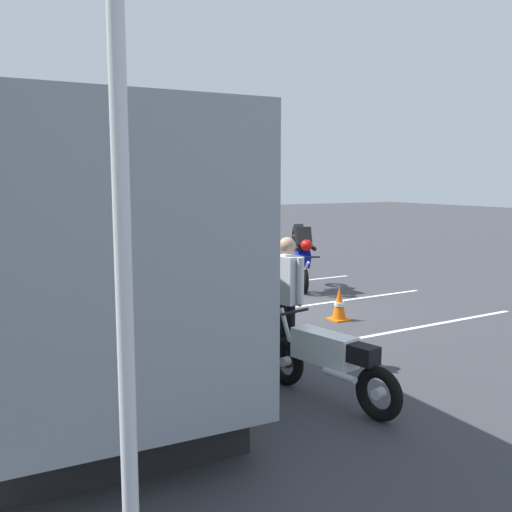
{
  "coord_description": "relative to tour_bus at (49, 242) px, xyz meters",
  "views": [
    {
      "loc": [
        -9.76,
        5.79,
        2.58
      ],
      "look_at": [
        -0.12,
        0.32,
        1.1
      ],
      "focal_mm": 40.51,
      "sensor_mm": 36.0,
      "label": 1
    }
  ],
  "objects": [
    {
      "name": "spectator_right",
      "position": [
        1.42,
        -2.95,
        -0.57
      ],
      "size": [
        0.58,
        0.33,
        1.8
      ],
      "color": "black",
      "rests_on": "ground_plane"
    },
    {
      "name": "tour_bus",
      "position": [
        0.0,
        0.0,
        0.0
      ],
      "size": [
        9.84,
        2.91,
        3.25
      ],
      "color": "#8C939E",
      "rests_on": "ground_plane"
    },
    {
      "name": "stunt_motorcycle",
      "position": [
        1.92,
        -5.9,
        -0.67
      ],
      "size": [
        1.92,
        1.1,
        1.6
      ],
      "color": "black",
      "rests_on": "ground_plane"
    },
    {
      "name": "parked_motorcycle_silver",
      "position": [
        -3.86,
        -2.39,
        -1.16
      ],
      "size": [
        2.04,
        0.67,
        0.99
      ],
      "color": "black",
      "rests_on": "ground_plane"
    },
    {
      "name": "spectator_far_left",
      "position": [
        -2.48,
        -2.69,
        -0.57
      ],
      "size": [
        0.57,
        0.38,
        1.8
      ],
      "color": "black",
      "rests_on": "ground_plane"
    },
    {
      "name": "traffic_cone",
      "position": [
        -0.79,
        -4.91,
        -1.34
      ],
      "size": [
        0.34,
        0.34,
        0.63
      ],
      "color": "orange",
      "rests_on": "ground_plane"
    },
    {
      "name": "bay_line_a",
      "position": [
        -1.9,
        -5.93,
        -1.64
      ],
      "size": [
        0.2,
        4.6,
        0.01
      ],
      "color": "white",
      "rests_on": "ground_plane"
    },
    {
      "name": "spectator_centre",
      "position": [
        0.17,
        -2.78,
        -0.65
      ],
      "size": [
        0.57,
        0.32,
        1.68
      ],
      "color": "#473823",
      "rests_on": "ground_plane"
    },
    {
      "name": "spectator_left",
      "position": [
        -1.05,
        -2.72,
        -0.57
      ],
      "size": [
        0.58,
        0.35,
        1.78
      ],
      "color": "black",
      "rests_on": "ground_plane"
    },
    {
      "name": "spectator_far_right",
      "position": [
        2.79,
        -2.54,
        -0.56
      ],
      "size": [
        0.57,
        0.33,
        1.82
      ],
      "color": "black",
      "rests_on": "ground_plane"
    },
    {
      "name": "flagpole",
      "position": [
        -6.52,
        0.8,
        1.27
      ],
      "size": [
        0.78,
        0.36,
        5.93
      ],
      "color": "silver",
      "rests_on": "ground_plane"
    },
    {
      "name": "ground_plane",
      "position": [
        0.69,
        -4.25,
        -1.64
      ],
      "size": [
        80.0,
        80.0,
        0.0
      ],
      "primitive_type": "plane",
      "color": "#38383D"
    },
    {
      "name": "bay_line_c",
      "position": [
        2.98,
        -5.93,
        -1.64
      ],
      "size": [
        0.2,
        4.4,
        0.01
      ],
      "color": "white",
      "rests_on": "ground_plane"
    },
    {
      "name": "bay_line_b",
      "position": [
        0.54,
        -5.93,
        -1.64
      ],
      "size": [
        0.2,
        4.63,
        0.01
      ],
      "color": "white",
      "rests_on": "ground_plane"
    }
  ]
}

